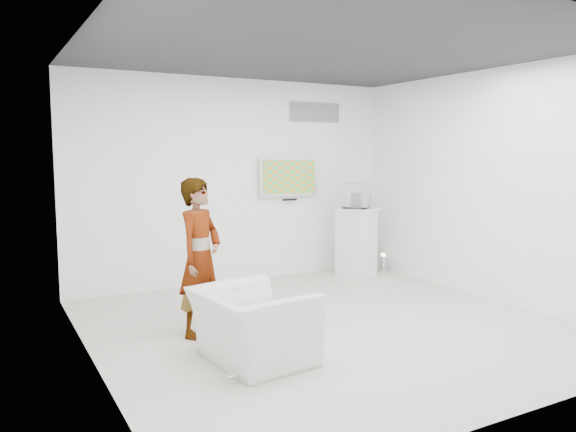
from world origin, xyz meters
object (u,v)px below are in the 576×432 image
at_px(tv, 288,177).
at_px(pedestal, 356,242).
at_px(person, 200,257).
at_px(armchair, 253,326).
at_px(floor_uplight, 383,263).

relative_size(tv, pedestal, 0.93).
height_order(person, pedestal, person).
distance_m(armchair, pedestal, 3.83).
xyz_separation_m(tv, floor_uplight, (1.50, -0.48, -1.41)).
bearing_deg(tv, armchair, -124.08).
relative_size(tv, floor_uplight, 3.50).
height_order(tv, floor_uplight, tv).
xyz_separation_m(person, armchair, (0.15, -0.96, -0.50)).
distance_m(person, pedestal, 3.45).
distance_m(tv, person, 3.10).
relative_size(tv, armchair, 0.96).
relative_size(armchair, floor_uplight, 3.65).
distance_m(tv, pedestal, 1.47).
distance_m(tv, armchair, 3.85).
bearing_deg(armchair, floor_uplight, -60.67).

